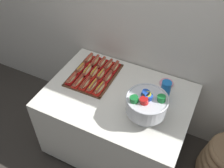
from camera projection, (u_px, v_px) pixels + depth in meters
The scene contains 22 objects.
ground_plane at pixel (117, 143), 2.84m from camera, with size 10.00×10.00×0.00m, color #38332D.
back_wall at pixel (144, 17), 2.29m from camera, with size 6.00×0.10×2.60m, color silver.
buffet_table at pixel (117, 120), 2.56m from camera, with size 1.33×0.94×0.78m.
serving_tray at pixel (94, 75), 2.49m from camera, with size 0.41×0.53×0.01m.
hot_dog_0 at pixel (72, 79), 2.41m from camera, with size 0.06×0.15×0.06m.
hot_dog_1 at pixel (78, 81), 2.39m from camera, with size 0.06×0.18×0.06m.
hot_dog_2 at pixel (85, 83), 2.36m from camera, with size 0.06×0.17×0.06m.
hot_dog_3 at pixel (92, 86), 2.34m from camera, with size 0.06×0.17×0.06m.
hot_dog_4 at pixel (100, 88), 2.32m from camera, with size 0.07×0.17×0.06m.
hot_dog_5 at pixel (80, 68), 2.52m from camera, with size 0.06×0.15×0.06m.
hot_dog_6 at pixel (87, 71), 2.49m from camera, with size 0.08×0.19×0.06m.
hot_dog_7 at pixel (94, 73), 2.47m from camera, with size 0.08×0.17×0.06m.
hot_dog_8 at pixel (101, 75), 2.45m from camera, with size 0.08×0.16×0.06m.
hot_dog_9 at pixel (108, 77), 2.42m from camera, with size 0.06×0.15×0.06m.
hot_dog_10 at pixel (89, 59), 2.62m from camera, with size 0.07×0.16×0.07m.
hot_dog_11 at pixel (95, 61), 2.60m from camera, with size 0.08×0.18×0.06m.
hot_dog_12 at pixel (102, 63), 2.58m from camera, with size 0.07×0.17×0.07m.
hot_dog_13 at pixel (108, 65), 2.55m from camera, with size 0.06×0.16×0.06m.
hot_dog_14 at pixel (115, 67), 2.53m from camera, with size 0.06×0.16×0.06m.
punch_bowl at pixel (147, 104), 2.00m from camera, with size 0.34×0.34×0.29m.
cup_stack at pixel (166, 90), 2.22m from camera, with size 0.09×0.09×0.18m.
donut at pixel (166, 83), 2.39m from camera, with size 0.13×0.13×0.03m.
Camera 1 is at (0.66, -1.45, 2.44)m, focal length 40.76 mm.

